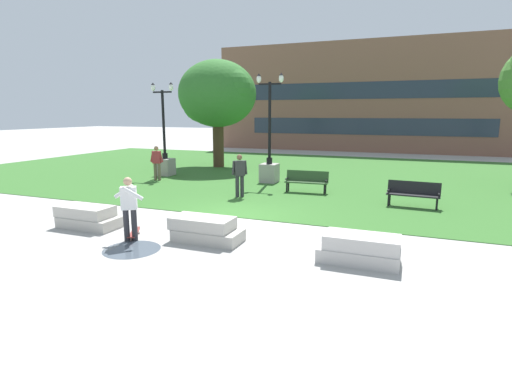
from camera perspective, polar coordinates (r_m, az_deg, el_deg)
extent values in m
plane|color=#A3A09B|center=(13.02, -3.41, -3.63)|extent=(140.00, 140.00, 0.00)
cube|color=#336628|center=(22.31, 7.40, 2.56)|extent=(40.00, 20.00, 0.02)
cube|color=#B2ADA3|center=(12.84, -22.64, -3.98)|extent=(1.80, 0.90, 0.32)
cube|color=#BBB6AB|center=(12.86, -23.21, -2.53)|extent=(1.66, 0.83, 0.32)
cube|color=#B2ADA3|center=(10.67, -6.83, -6.17)|extent=(1.80, 0.90, 0.32)
cube|color=#BBB6AB|center=(10.66, -7.67, -4.41)|extent=(1.66, 0.83, 0.32)
cube|color=#BCB7B2|center=(9.48, 14.42, -8.72)|extent=(1.80, 0.90, 0.32)
cube|color=beige|center=(9.37, 14.87, -6.91)|extent=(1.66, 0.83, 0.32)
cylinder|color=#28282D|center=(11.09, -18.02, -4.53)|extent=(0.15, 0.15, 0.86)
cylinder|color=#28282D|center=(11.06, -16.99, -4.51)|extent=(0.15, 0.15, 0.86)
cube|color=white|center=(10.90, -17.73, -0.82)|extent=(0.47, 0.42, 0.60)
cylinder|color=white|center=(11.08, -18.36, 0.12)|extent=(0.49, 0.36, 0.38)
cylinder|color=white|center=(10.67, -17.17, -0.23)|extent=(0.49, 0.36, 0.38)
sphere|color=tan|center=(10.83, -17.87, 1.46)|extent=(0.22, 0.22, 0.22)
cube|color=maroon|center=(11.52, -17.05, -5.67)|extent=(0.57, 0.79, 0.02)
cube|color=maroon|center=(11.94, -16.73, -4.96)|extent=(0.23, 0.20, 0.06)
cube|color=maroon|center=(11.09, -17.41, -6.24)|extent=(0.23, 0.20, 0.06)
cylinder|color=silver|center=(11.76, -17.41, -5.64)|extent=(0.05, 0.06, 0.06)
cylinder|color=silver|center=(11.72, -16.34, -5.63)|extent=(0.05, 0.06, 0.06)
cylinder|color=silver|center=(11.34, -17.75, -6.28)|extent=(0.05, 0.06, 0.06)
cylinder|color=silver|center=(11.31, -16.65, -6.27)|extent=(0.05, 0.06, 0.06)
cylinder|color=#47515B|center=(10.49, -17.32, -7.83)|extent=(1.41, 1.41, 0.01)
cube|color=#284723|center=(16.96, 7.18, 1.38)|extent=(1.82, 0.55, 0.05)
cube|color=#284723|center=(17.16, 7.36, 2.27)|extent=(1.80, 0.23, 0.46)
cube|color=black|center=(17.11, 4.43, 1.93)|extent=(0.08, 0.40, 0.04)
cube|color=black|center=(16.81, 10.00, 1.62)|extent=(0.08, 0.40, 0.04)
cylinder|color=black|center=(17.01, 4.41, 0.67)|extent=(0.07, 0.07, 0.41)
cylinder|color=black|center=(16.72, 9.75, 0.35)|extent=(0.07, 0.07, 0.41)
cylinder|color=black|center=(17.32, 4.66, 0.85)|extent=(0.07, 0.07, 0.41)
cylinder|color=black|center=(17.03, 9.91, 0.54)|extent=(0.07, 0.07, 0.41)
cube|color=black|center=(15.26, 21.51, -0.42)|extent=(1.83, 0.56, 0.05)
cube|color=black|center=(15.47, 21.63, 0.58)|extent=(1.80, 0.24, 0.46)
cube|color=black|center=(15.31, 18.41, 0.28)|extent=(0.09, 0.40, 0.04)
cube|color=black|center=(15.22, 24.69, -0.24)|extent=(0.09, 0.40, 0.04)
cylinder|color=black|center=(15.22, 18.40, -1.14)|extent=(0.07, 0.07, 0.41)
cylinder|color=black|center=(15.13, 24.42, -1.65)|extent=(0.07, 0.07, 0.41)
cylinder|color=black|center=(15.53, 18.55, -0.91)|extent=(0.07, 0.07, 0.41)
cylinder|color=black|center=(15.44, 24.44, -1.41)|extent=(0.07, 0.07, 0.41)
cube|color=gray|center=(22.12, -12.80, 3.51)|extent=(0.80, 0.80, 0.90)
cylinder|color=black|center=(22.05, -12.87, 5.05)|extent=(0.28, 0.28, 0.30)
cylinder|color=black|center=(21.95, -13.06, 9.31)|extent=(0.14, 0.14, 3.58)
cube|color=black|center=(21.96, -13.26, 13.73)|extent=(1.10, 0.08, 0.08)
ellipsoid|color=white|center=(22.29, -14.49, 14.25)|extent=(0.22, 0.22, 0.36)
cone|color=black|center=(22.30, -14.51, 14.75)|extent=(0.20, 0.20, 0.13)
ellipsoid|color=white|center=(21.67, -12.05, 14.45)|extent=(0.22, 0.22, 0.36)
cone|color=black|center=(21.68, -12.07, 14.97)|extent=(0.20, 0.20, 0.13)
cube|color=gray|center=(19.40, 1.91, 2.73)|extent=(0.80, 0.80, 0.90)
cylinder|color=black|center=(19.32, 1.92, 4.49)|extent=(0.28, 0.28, 0.30)
cylinder|color=black|center=(19.20, 1.96, 9.74)|extent=(0.14, 0.14, 3.84)
cube|color=black|center=(19.23, 2.00, 15.16)|extent=(1.10, 0.08, 0.08)
ellipsoid|color=white|center=(19.44, 0.41, 15.83)|extent=(0.22, 0.22, 0.36)
cone|color=black|center=(19.46, 0.41, 16.41)|extent=(0.20, 0.20, 0.13)
ellipsoid|color=white|center=(19.08, 3.62, 15.90)|extent=(0.22, 0.22, 0.36)
cone|color=black|center=(19.09, 3.63, 16.49)|extent=(0.20, 0.20, 0.13)
cylinder|color=#42301E|center=(25.05, -5.41, 7.21)|extent=(0.68, 0.68, 3.17)
ellipsoid|color=#2D6B28|center=(25.01, -5.53, 13.81)|extent=(4.72, 4.72, 4.01)
sphere|color=#2D6B28|center=(26.02, -7.65, 12.62)|extent=(2.59, 2.59, 2.59)
sphere|color=#2D6B28|center=(24.09, -3.48, 14.50)|extent=(2.36, 2.36, 2.36)
cylinder|color=brown|center=(20.57, -14.19, 2.82)|extent=(0.15, 0.15, 0.86)
cylinder|color=brown|center=(20.51, -13.66, 2.82)|extent=(0.15, 0.15, 0.86)
cube|color=maroon|center=(20.45, -14.02, 4.85)|extent=(0.45, 0.34, 0.60)
cylinder|color=maroon|center=(20.58, -14.61, 4.94)|extent=(0.24, 0.16, 0.56)
cylinder|color=maroon|center=(20.32, -13.42, 4.92)|extent=(0.24, 0.16, 0.56)
sphere|color=#9E7051|center=(20.41, -14.08, 6.07)|extent=(0.22, 0.22, 0.22)
cylinder|color=#28282D|center=(15.96, -2.69, 0.80)|extent=(0.15, 0.15, 0.86)
cylinder|color=#28282D|center=(16.01, -2.00, 0.84)|extent=(0.15, 0.15, 0.86)
cube|color=#2D2D30|center=(15.87, -2.37, 3.41)|extent=(0.46, 0.44, 0.60)
cylinder|color=#2D2D30|center=(15.82, -3.24, 3.47)|extent=(0.18, 0.17, 0.56)
cylinder|color=#2D2D30|center=(15.91, -1.49, 3.53)|extent=(0.18, 0.17, 0.56)
sphere|color=brown|center=(15.82, -2.38, 4.99)|extent=(0.22, 0.22, 0.22)
cube|color=brown|center=(36.16, 15.47, 12.95)|extent=(26.79, 1.00, 9.34)
cube|color=#232D3D|center=(35.64, 15.18, 9.02)|extent=(20.09, 0.03, 1.40)
cube|color=#232D3D|center=(35.67, 15.43, 13.84)|extent=(20.09, 0.03, 1.40)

